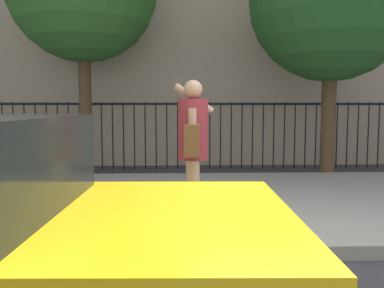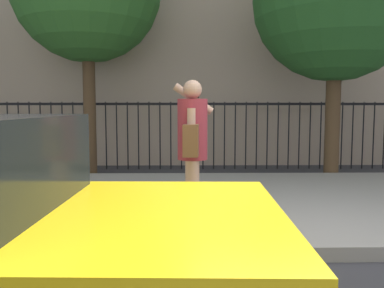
{
  "view_description": "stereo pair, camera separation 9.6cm",
  "coord_description": "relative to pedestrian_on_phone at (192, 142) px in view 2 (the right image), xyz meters",
  "views": [
    {
      "loc": [
        -1.42,
        -3.81,
        1.51
      ],
      "look_at": [
        -1.24,
        1.13,
        1.05
      ],
      "focal_mm": 38.42,
      "sensor_mm": 36.0,
      "label": 1
    },
    {
      "loc": [
        -1.32,
        -3.82,
        1.51
      ],
      "look_at": [
        -1.24,
        1.13,
        1.05
      ],
      "focal_mm": 38.42,
      "sensor_mm": 36.0,
      "label": 2
    }
  ],
  "objects": [
    {
      "name": "ground_plane",
      "position": [
        1.24,
        -0.8,
        -1.11
      ],
      "size": [
        60.0,
        60.0,
        0.0
      ],
      "primitive_type": "plane",
      "color": "#333338"
    },
    {
      "name": "sidewalk",
      "position": [
        1.24,
        1.4,
        -1.03
      ],
      "size": [
        28.0,
        4.4,
        0.15
      ],
      "primitive_type": "cube",
      "color": "gray",
      "rests_on": "ground"
    },
    {
      "name": "iron_fence",
      "position": [
        1.24,
        5.1,
        -0.09
      ],
      "size": [
        12.03,
        0.04,
        1.6
      ],
      "color": "black",
      "rests_on": "ground"
    },
    {
      "name": "pedestrian_on_phone",
      "position": [
        0.0,
        0.0,
        0.0
      ],
      "size": [
        0.49,
        0.67,
        1.65
      ],
      "color": "tan",
      "rests_on": "sidewalk"
    }
  ]
}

